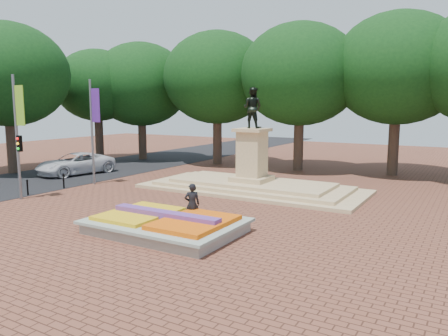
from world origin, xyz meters
name	(u,v)px	position (x,y,z in m)	size (l,w,h in m)	color
ground	(175,219)	(0.00, 0.00, 0.00)	(90.00, 90.00, 0.00)	brown
asphalt_street	(54,177)	(-15.00, 5.00, 0.01)	(9.00, 90.00, 0.02)	black
flower_bed	(166,224)	(1.03, -2.00, 0.38)	(6.30, 4.30, 0.91)	gray
monument	(252,176)	(0.00, 8.00, 0.88)	(14.00, 6.00, 6.40)	tan
tree_row_back	(338,87)	(2.33, 18.00, 6.67)	(44.80, 8.80, 10.43)	#3B2820
tree_row_street	(6,91)	(-19.50, 4.67, 6.39)	(8.40, 25.40, 9.98)	#3B2820
banner_poles	(13,132)	(-10.08, -1.31, 3.88)	(0.88, 11.17, 7.00)	slate
bollard_row	(7,191)	(-10.70, -1.50, 0.53)	(0.12, 13.12, 0.98)	black
van	(75,164)	(-14.65, 6.78, 0.83)	(2.74, 5.94, 1.65)	silver
pedestrian	(192,204)	(1.30, -0.47, 0.95)	(0.69, 0.45, 1.90)	black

